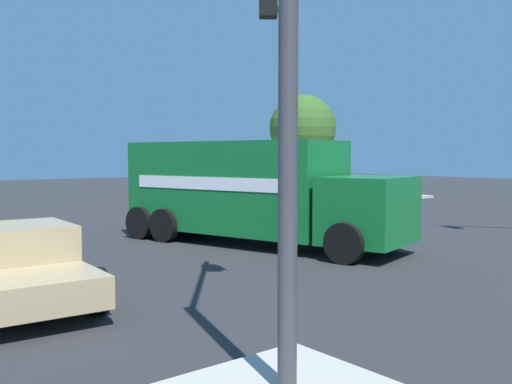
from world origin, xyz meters
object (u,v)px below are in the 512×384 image
Objects in this scene: delivery_truck at (251,191)px; pickup_tan at (8,261)px; pedestrian_near_corner at (312,182)px; pedestrian_crossing at (249,178)px; shade_tree_near at (303,128)px; traffic_light_primary at (280,21)px.

delivery_truck reaches higher than pickup_tan.
pedestrian_near_corner is at bearing -141.00° from delivery_truck.
pedestrian_crossing is (-11.55, -14.68, -0.39)m from delivery_truck.
pedestrian_crossing is (1.08, -4.45, 0.08)m from pedestrian_near_corner.
pedestrian_near_corner is at bearing 52.39° from shade_tree_near.
pickup_tan is 3.18× the size of pedestrian_near_corner.
delivery_truck is 7.86m from pickup_tan.
shade_tree_near is (-21.20, -21.64, 0.17)m from traffic_light_primary.
delivery_truck is 5.33× the size of pedestrian_near_corner.
pedestrian_near_corner is at bearing -147.78° from pickup_tan.
shade_tree_near reaches higher than traffic_light_primary.
traffic_light_primary is at bearing 52.37° from pedestrian_crossing.
delivery_truck is at bearing 51.81° from pedestrian_crossing.
pedestrian_crossing is 5.25m from shade_tree_near.
delivery_truck is 16.26m from pedestrian_near_corner.
delivery_truck is 1.38× the size of shade_tree_near.
delivery_truck is at bearing -161.99° from pickup_tan.
delivery_truck is at bearing 42.11° from shade_tree_near.
shade_tree_near is at bearing -134.40° from traffic_light_primary.
pickup_tan is (7.44, 2.42, -0.83)m from delivery_truck.
pickup_tan is 25.55m from pedestrian_crossing.
pickup_tan is (1.88, -5.09, -3.51)m from traffic_light_primary.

